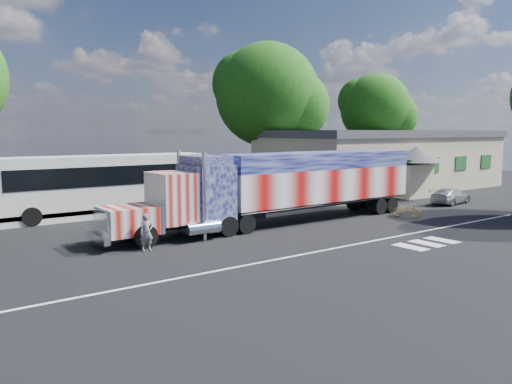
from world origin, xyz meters
TOP-DOWN VIEW (x-y plane):
  - ground at (0.00, 0.00)m, footprint 100.00×100.00m
  - lane_markings at (1.71, -3.77)m, footprint 30.00×2.67m
  - semi_truck at (2.13, 2.97)m, footprint 19.69×3.11m
  - coach_bus at (-4.97, 11.65)m, footprint 12.55×2.92m
  - hall_building at (19.92, 10.86)m, footprint 22.40×12.80m
  - parked_car at (16.32, 1.92)m, footprint 4.04×2.06m
  - woman at (-6.94, 1.45)m, footprint 0.61×0.42m
  - bicycle at (9.11, 0.17)m, footprint 1.19×1.72m
  - tree_far_ne at (27.87, 18.72)m, footprint 8.05×7.67m
  - tree_ne_a at (11.13, 16.34)m, footprint 9.38×8.93m

SIDE VIEW (x-z plane):
  - ground at x=0.00m, z-range 0.00..0.00m
  - lane_markings at x=1.71m, z-range 0.00..0.01m
  - bicycle at x=9.11m, z-range 0.00..0.86m
  - parked_car at x=16.32m, z-range 0.00..1.12m
  - woman at x=-6.94m, z-range 0.00..1.62m
  - coach_bus at x=-4.97m, z-range 0.07..3.72m
  - semi_truck at x=2.13m, z-range 0.06..4.26m
  - hall_building at x=19.92m, z-range 0.02..5.22m
  - tree_far_ne at x=27.87m, z-range 1.84..13.30m
  - tree_ne_a at x=11.13m, z-range 1.84..14.56m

